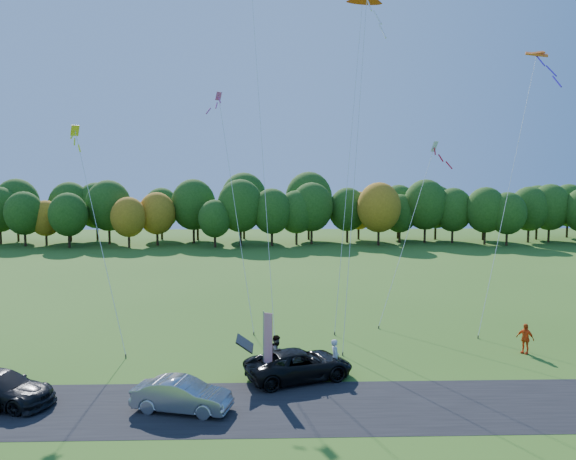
{
  "coord_description": "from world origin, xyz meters",
  "views": [
    {
      "loc": [
        -1.02,
        -28.2,
        10.33
      ],
      "look_at": [
        0.0,
        6.0,
        7.0
      ],
      "focal_mm": 35.0,
      "sensor_mm": 36.0,
      "label": 1
    }
  ],
  "objects_px": {
    "person_east": "(525,338)",
    "black_suv": "(299,364)",
    "silver_sedan": "(182,395)",
    "feather_flag": "(267,340)"
  },
  "relations": [
    {
      "from": "black_suv",
      "to": "feather_flag",
      "type": "relative_size",
      "value": 1.49
    },
    {
      "from": "black_suv",
      "to": "silver_sedan",
      "type": "xyz_separation_m",
      "value": [
        -5.35,
        -3.71,
        -0.05
      ]
    },
    {
      "from": "silver_sedan",
      "to": "person_east",
      "type": "bearing_deg",
      "value": -54.45
    },
    {
      "from": "black_suv",
      "to": "feather_flag",
      "type": "height_order",
      "value": "feather_flag"
    },
    {
      "from": "silver_sedan",
      "to": "feather_flag",
      "type": "bearing_deg",
      "value": -36.62
    },
    {
      "from": "silver_sedan",
      "to": "person_east",
      "type": "distance_m",
      "value": 20.15
    },
    {
      "from": "person_east",
      "to": "feather_flag",
      "type": "height_order",
      "value": "feather_flag"
    },
    {
      "from": "person_east",
      "to": "feather_flag",
      "type": "xyz_separation_m",
      "value": [
        -14.99,
        -4.41,
        1.37
      ]
    },
    {
      "from": "person_east",
      "to": "black_suv",
      "type": "bearing_deg",
      "value": -115.47
    },
    {
      "from": "black_suv",
      "to": "person_east",
      "type": "bearing_deg",
      "value": -94.52
    }
  ]
}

